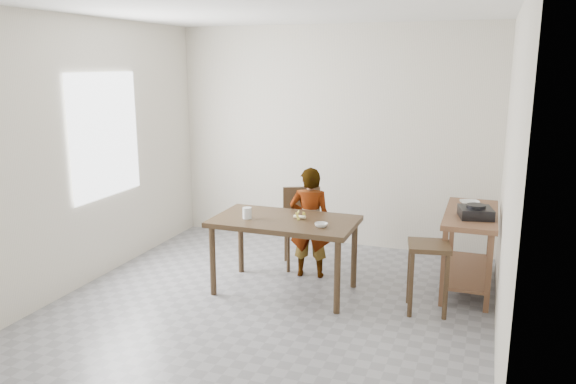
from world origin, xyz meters
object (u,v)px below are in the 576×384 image
(dining_chair, at_px, (303,229))
(stool, at_px, (427,278))
(child, at_px, (310,223))
(dining_table, at_px, (285,255))
(prep_counter, at_px, (469,250))

(dining_chair, bearing_deg, stool, -51.57)
(child, height_order, stool, child)
(dining_chair, bearing_deg, child, -82.74)
(stool, bearing_deg, dining_table, 179.95)
(dining_table, relative_size, child, 1.18)
(dining_table, distance_m, stool, 1.39)
(stool, bearing_deg, child, 159.54)
(dining_table, distance_m, prep_counter, 1.86)
(prep_counter, distance_m, child, 1.64)
(child, bearing_deg, dining_chair, -68.22)
(prep_counter, height_order, dining_chair, dining_chair)
(dining_table, height_order, prep_counter, prep_counter)
(dining_table, distance_m, child, 0.54)
(dining_table, xyz_separation_m, stool, (1.39, -0.00, -0.05))
(child, xyz_separation_m, dining_chair, (-0.16, 0.26, -0.16))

